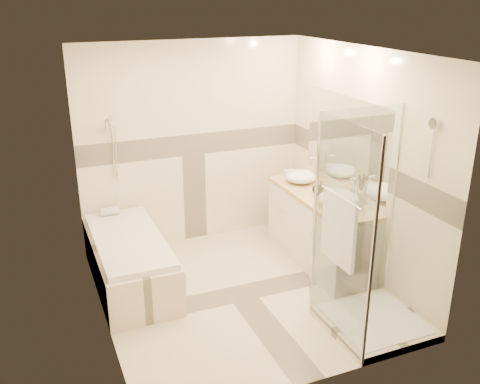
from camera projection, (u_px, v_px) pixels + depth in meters
name	position (u px, v px, depth m)	size (l,w,h in m)	color
room	(245.00, 181.00, 5.27)	(2.82, 3.02, 2.52)	beige
bathtub	(130.00, 258.00, 5.76)	(0.75, 1.70, 0.56)	beige
vanity	(320.00, 229.00, 6.19)	(0.58, 1.62, 0.85)	silver
shower_enclosure	(363.00, 279.00, 4.96)	(0.96, 0.93, 2.04)	beige
vessel_sink_near	(301.00, 176.00, 6.41)	(0.37, 0.37, 0.15)	white
vessel_sink_far	(338.00, 199.00, 5.69)	(0.43, 0.43, 0.17)	white
faucet_near	(317.00, 166.00, 6.45)	(0.12, 0.03, 0.30)	silver
faucet_far	(356.00, 188.00, 5.73)	(0.13, 0.03, 0.31)	silver
amenity_bottle_a	(321.00, 188.00, 5.99)	(0.08, 0.08, 0.17)	black
amenity_bottle_b	(317.00, 187.00, 6.08)	(0.11, 0.11, 0.14)	black
folded_towels	(292.00, 174.00, 6.61)	(0.13, 0.22, 0.07)	silver
rolled_towel	(110.00, 211.00, 6.22)	(0.09, 0.09, 0.21)	silver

